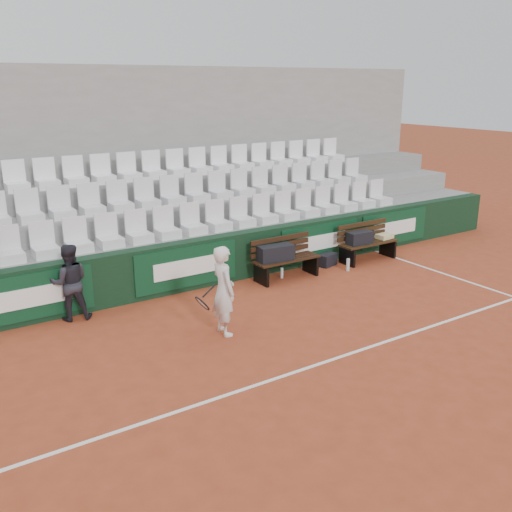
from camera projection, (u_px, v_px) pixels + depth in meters
The scene contains 20 objects.
ground at pixel (317, 365), 8.47m from camera, with size 80.00×80.00×0.00m, color #9E3F23.
court_baseline at pixel (317, 365), 8.47m from camera, with size 18.00×0.06×0.01m, color white.
back_barrier at pixel (195, 264), 11.55m from camera, with size 18.00×0.34×1.00m.
grandstand_tier_front at pixel (179, 257), 12.02m from camera, with size 18.00×0.95×1.00m, color gray.
grandstand_tier_mid at pixel (159, 237), 12.71m from camera, with size 18.00×0.95×1.45m, color gray.
grandstand_tier_back at pixel (142, 219), 13.40m from camera, with size 18.00×0.95×1.90m, color gray.
grandstand_rear_wall at pixel (129, 162), 13.54m from camera, with size 18.00×0.30×4.40m, color gray.
seat_row_front at pixel (181, 221), 11.64m from camera, with size 11.90×0.44×0.63m, color silver.
seat_row_mid at pixel (160, 192), 12.27m from camera, with size 11.90×0.44×0.63m, color silver.
seat_row_back at pixel (142, 166), 12.89m from camera, with size 11.90×0.44×0.63m, color white.
bench_left at pixel (287, 268), 12.14m from camera, with size 1.50×0.56×0.45m, color black.
bench_right at pixel (368, 251), 13.37m from camera, with size 1.50×0.56×0.45m, color #331F0F.
sports_bag_left at pixel (276, 253), 11.90m from camera, with size 0.75×0.32×0.32m, color black.
sports_bag_right at pixel (360, 238), 13.12m from camera, with size 0.61×0.28×0.28m, color black.
towel at pixel (385, 236), 13.60m from camera, with size 0.38×0.27×0.11m, color beige.
sports_bag_ground at pixel (327, 260), 13.03m from camera, with size 0.45×0.27×0.27m, color black.
water_bottle_near at pixel (282, 273), 12.20m from camera, with size 0.06×0.06×0.23m, color silver.
water_bottle_far at pixel (348, 265), 12.66m from camera, with size 0.08×0.08×0.28m, color silver.
tennis_player at pixel (223, 291), 9.33m from camera, with size 0.69×0.58×1.52m.
ball_kid at pixel (70, 282), 9.92m from camera, with size 0.67×0.52×1.38m, color #212129.
Camera 1 is at (-4.94, -5.87, 4.03)m, focal length 40.00 mm.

